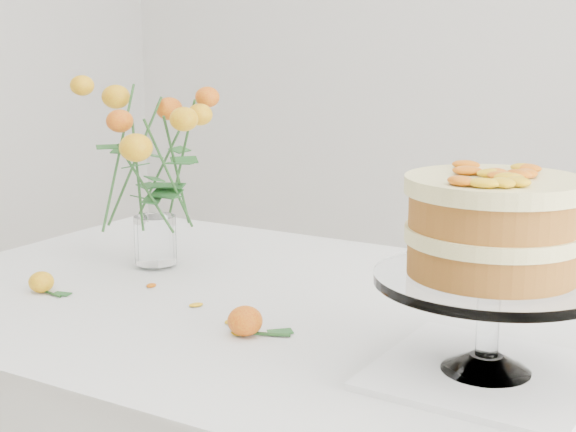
% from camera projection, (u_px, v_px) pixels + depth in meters
% --- Properties ---
extents(table, '(1.43, 0.93, 0.76)m').
position_uv_depth(table, '(286.00, 345.00, 1.42)').
color(table, tan).
rests_on(table, ground).
extents(napkin, '(0.29, 0.29, 0.01)m').
position_uv_depth(napkin, '(485.00, 373.00, 1.08)').
color(napkin, white).
rests_on(napkin, table).
extents(cake_stand, '(0.31, 0.31, 0.28)m').
position_uv_depth(cake_stand, '(493.00, 237.00, 1.04)').
color(cake_stand, white).
rests_on(cake_stand, napkin).
extents(rose_vase, '(0.35, 0.35, 0.42)m').
position_uv_depth(rose_vase, '(152.00, 146.00, 1.57)').
color(rose_vase, white).
rests_on(rose_vase, table).
extents(loose_rose_near, '(0.08, 0.05, 0.04)m').
position_uv_depth(loose_rose_near, '(41.00, 282.00, 1.45)').
color(loose_rose_near, yellow).
rests_on(loose_rose_near, table).
extents(loose_rose_far, '(0.09, 0.05, 0.05)m').
position_uv_depth(loose_rose_far, '(245.00, 321.00, 1.23)').
color(loose_rose_far, red).
rests_on(loose_rose_far, table).
extents(stray_petal_a, '(0.03, 0.02, 0.00)m').
position_uv_depth(stray_petal_a, '(196.00, 305.00, 1.38)').
color(stray_petal_a, yellow).
rests_on(stray_petal_a, table).
extents(stray_petal_b, '(0.03, 0.02, 0.00)m').
position_uv_depth(stray_petal_b, '(231.00, 322.00, 1.29)').
color(stray_petal_b, yellow).
rests_on(stray_petal_b, table).
extents(stray_petal_c, '(0.03, 0.02, 0.00)m').
position_uv_depth(stray_petal_c, '(238.00, 334.00, 1.24)').
color(stray_petal_c, yellow).
rests_on(stray_petal_c, table).
extents(stray_petal_d, '(0.03, 0.02, 0.00)m').
position_uv_depth(stray_petal_d, '(151.00, 286.00, 1.49)').
color(stray_petal_d, yellow).
rests_on(stray_petal_d, table).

